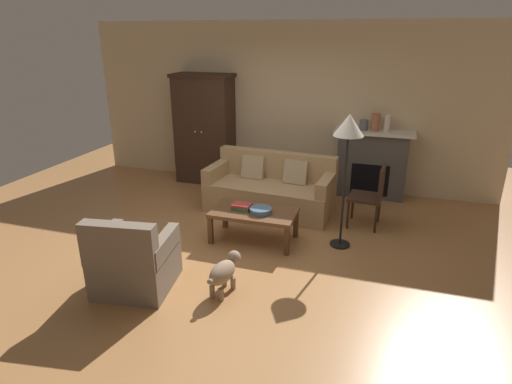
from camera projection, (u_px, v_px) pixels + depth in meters
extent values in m
plane|color=#B27A47|center=(237.00, 243.00, 5.58)|extent=(9.60, 9.60, 0.00)
cube|color=beige|center=(285.00, 106.00, 7.37)|extent=(7.20, 0.10, 2.80)
cube|color=#4C4947|center=(371.00, 165.00, 7.01)|extent=(1.10, 0.36, 1.08)
cube|color=black|center=(370.00, 180.00, 6.92)|extent=(0.60, 0.01, 0.52)
cube|color=white|center=(375.00, 132.00, 6.80)|extent=(1.26, 0.48, 0.04)
cube|color=#382319|center=(205.00, 131.00, 7.62)|extent=(1.00, 0.52, 1.88)
cube|color=#2F1E15|center=(202.00, 75.00, 7.28)|extent=(1.06, 0.55, 0.06)
sphere|color=#ADAFB5|center=(195.00, 132.00, 7.38)|extent=(0.04, 0.04, 0.04)
sphere|color=#ADAFB5|center=(201.00, 132.00, 7.35)|extent=(0.04, 0.04, 0.04)
cube|color=tan|center=(269.00, 197.00, 6.52)|extent=(1.96, 0.98, 0.44)
cube|color=tan|center=(277.00, 165.00, 6.66)|extent=(1.91, 0.33, 0.42)
cube|color=tan|center=(218.00, 170.00, 6.71)|extent=(0.22, 0.81, 0.22)
cube|color=tan|center=(327.00, 184.00, 6.10)|extent=(0.22, 0.81, 0.22)
cube|color=tan|center=(253.00, 167.00, 6.68)|extent=(0.37, 0.21, 0.37)
cube|color=tan|center=(296.00, 172.00, 6.43)|extent=(0.37, 0.21, 0.37)
cube|color=brown|center=(254.00, 213.00, 5.52)|extent=(1.10, 0.60, 0.05)
cube|color=brown|center=(211.00, 230.00, 5.50)|extent=(0.06, 0.06, 0.37)
cube|color=brown|center=(287.00, 241.00, 5.22)|extent=(0.06, 0.06, 0.37)
cube|color=brown|center=(225.00, 215.00, 5.97)|extent=(0.06, 0.06, 0.37)
cube|color=brown|center=(296.00, 224.00, 5.68)|extent=(0.06, 0.06, 0.37)
cylinder|color=slate|center=(261.00, 210.00, 5.44)|extent=(0.29, 0.29, 0.07)
cube|color=#427A4C|center=(242.00, 208.00, 5.55)|extent=(0.26, 0.20, 0.05)
cube|color=#B73833|center=(242.00, 205.00, 5.54)|extent=(0.24, 0.18, 0.03)
cylinder|color=#565B66|center=(364.00, 125.00, 6.81)|extent=(0.14, 0.14, 0.17)
cylinder|color=#A86042|center=(376.00, 122.00, 6.74)|extent=(0.14, 0.14, 0.28)
cylinder|color=beige|center=(387.00, 123.00, 6.69)|extent=(0.09, 0.09, 0.27)
cube|color=#756656|center=(137.00, 268.00, 4.57)|extent=(0.86, 0.86, 0.42)
cube|color=#756656|center=(119.00, 245.00, 4.12)|extent=(0.78, 0.27, 0.46)
cube|color=#756656|center=(164.00, 245.00, 4.41)|extent=(0.22, 0.71, 0.20)
cube|color=#756656|center=(104.00, 241.00, 4.50)|extent=(0.22, 0.71, 0.20)
cube|color=#382319|center=(365.00, 197.00, 5.94)|extent=(0.47, 0.47, 0.04)
cylinder|color=#382319|center=(353.00, 205.00, 6.25)|extent=(0.04, 0.04, 0.41)
cylinder|color=#382319|center=(348.00, 215.00, 5.92)|extent=(0.04, 0.04, 0.41)
cylinder|color=#382319|center=(379.00, 209.00, 6.12)|extent=(0.04, 0.04, 0.41)
cylinder|color=#382319|center=(376.00, 219.00, 5.79)|extent=(0.04, 0.04, 0.41)
cube|color=#382319|center=(382.00, 183.00, 5.78)|extent=(0.07, 0.44, 0.45)
cylinder|color=black|center=(340.00, 244.00, 5.52)|extent=(0.26, 0.26, 0.02)
cylinder|color=black|center=(344.00, 192.00, 5.26)|extent=(0.03, 0.03, 1.47)
cone|color=white|center=(349.00, 125.00, 4.96)|extent=(0.36, 0.36, 0.26)
ellipsoid|color=gray|center=(222.00, 272.00, 4.41)|extent=(0.27, 0.43, 0.22)
sphere|color=gray|center=(234.00, 257.00, 4.59)|extent=(0.15, 0.15, 0.15)
cylinder|color=gray|center=(224.00, 280.00, 4.60)|extent=(0.06, 0.06, 0.14)
cylinder|color=gray|center=(233.00, 283.00, 4.55)|extent=(0.06, 0.06, 0.14)
cylinder|color=gray|center=(212.00, 292.00, 4.40)|extent=(0.06, 0.06, 0.14)
cylinder|color=gray|center=(221.00, 294.00, 4.35)|extent=(0.06, 0.06, 0.14)
sphere|color=gray|center=(210.00, 282.00, 4.22)|extent=(0.06, 0.06, 0.06)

